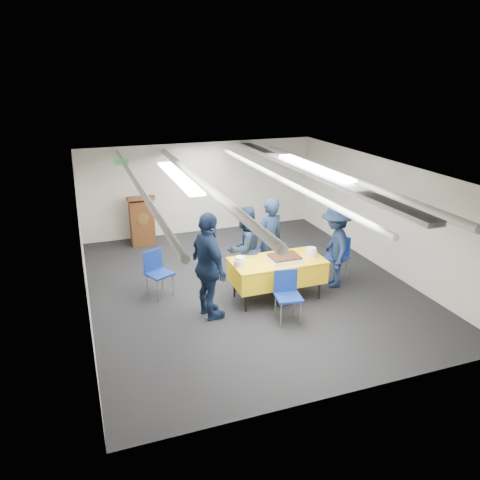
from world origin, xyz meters
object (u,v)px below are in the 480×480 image
sheet_cake (284,258)px  chair_left (156,269)px  serving_table (277,270)px  sailor_b (244,248)px  chair_right (338,253)px  sailor_a (269,241)px  sailor_d (335,247)px  sailor_c (209,267)px  chair_near (287,290)px  podium (142,219)px

sheet_cake → chair_left: size_ratio=0.65×
serving_table → sailor_b: bearing=124.1°
chair_right → sheet_cake: bearing=-160.3°
chair_left → sailor_b: bearing=-9.4°
serving_table → sheet_cake: (0.10, -0.08, 0.26)m
chair_left → sailor_a: size_ratio=0.50×
sheet_cake → sailor_b: bearing=126.8°
sailor_d → sailor_c: bearing=-62.2°
serving_table → sailor_a: size_ratio=0.97×
chair_right → sailor_d: size_ratio=0.54×
chair_near → sheet_cake: bearing=69.5°
chair_left → sailor_c: size_ratio=0.47×
chair_right → sailor_c: sailor_c is taller
chair_right → sailor_c: (-2.89, -0.68, 0.40)m
serving_table → chair_right: chair_right is taller
sailor_c → chair_left: bearing=21.7°
podium → sailor_b: bearing=-64.5°
sailor_a → podium: bearing=-71.2°
sheet_cake → sailor_a: bearing=88.0°
chair_near → chair_right: size_ratio=1.00×
sailor_d → chair_right: bearing=157.0°
chair_near → chair_right: bearing=35.3°
sailor_c → sailor_d: (2.62, 0.39, -0.13)m
serving_table → sheet_cake: 0.29m
chair_right → podium: bearing=136.2°
sheet_cake → chair_near: 0.78m
chair_right → sailor_d: bearing=-132.3°
chair_near → podium: bearing=111.3°
serving_table → chair_near: (-0.15, -0.76, -0.03)m
podium → sailor_c: (0.54, -3.98, 0.32)m
podium → sailor_d: (3.17, -3.58, 0.19)m
serving_table → sailor_d: bearing=6.5°
sailor_c → chair_near: bearing=-122.9°
chair_left → sailor_d: (3.32, -0.74, 0.28)m
serving_table → sheet_cake: bearing=-37.3°
sailor_d → sheet_cake: bearing=-59.9°
serving_table → sailor_c: (-1.36, -0.25, 0.38)m
podium → sailor_b: sailor_b is taller
podium → sailor_a: size_ratio=0.72×
chair_left → sailor_c: bearing=-58.4°
chair_near → sailor_d: sailor_d is taller
sailor_a → sailor_c: sailor_c is taller
chair_near → sailor_c: (-1.20, 0.51, 0.40)m
chair_near → sailor_b: sailor_b is taller
chair_near → sailor_a: size_ratio=0.50×
chair_right → chair_left: same height
sheet_cake → sailor_a: size_ratio=0.32×
serving_table → sailor_d: sailor_d is taller
sailor_a → serving_table: bearing=64.5°
chair_near → sailor_b: bearing=100.8°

